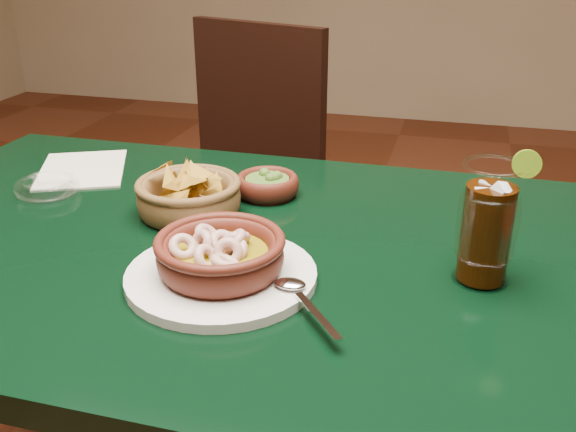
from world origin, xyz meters
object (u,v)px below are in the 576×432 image
(dining_chair, at_px, (232,190))
(shrimp_plate, at_px, (221,259))
(cola_drink, at_px, (487,225))
(dining_table, at_px, (208,292))
(chip_basket, at_px, (189,196))

(dining_chair, relative_size, shrimp_plate, 3.02)
(dining_chair, bearing_deg, shrimp_plate, -70.29)
(dining_chair, bearing_deg, cola_drink, -49.16)
(dining_table, relative_size, dining_chair, 1.25)
(dining_table, relative_size, chip_basket, 5.84)
(dining_table, bearing_deg, cola_drink, -3.45)
(shrimp_plate, height_order, chip_basket, chip_basket)
(dining_table, distance_m, shrimp_plate, 0.19)
(chip_basket, bearing_deg, cola_drink, -12.04)
(dining_chair, relative_size, cola_drink, 5.13)
(shrimp_plate, bearing_deg, dining_table, 121.88)
(dining_chair, bearing_deg, dining_table, -72.58)
(cola_drink, bearing_deg, shrimp_plate, -164.25)
(shrimp_plate, distance_m, chip_basket, 0.23)
(dining_chair, distance_m, chip_basket, 0.70)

